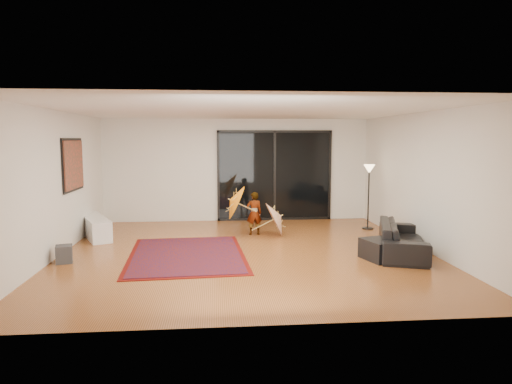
{
  "coord_description": "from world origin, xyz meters",
  "views": [
    {
      "loc": [
        -0.58,
        -8.59,
        2.17
      ],
      "look_at": [
        0.24,
        0.58,
        1.1
      ],
      "focal_mm": 32.0,
      "sensor_mm": 36.0,
      "label": 1
    }
  ],
  "objects": [
    {
      "name": "parasol_orange",
      "position": [
        -0.26,
        1.56,
        0.73
      ],
      "size": [
        0.5,
        0.81,
        0.85
      ],
      "rotation": [
        0.0,
        -1.13,
        0.0
      ],
      "color": "orange",
      "rests_on": "child"
    },
    {
      "name": "ottoman",
      "position": [
        2.43,
        -0.75,
        0.18
      ],
      "size": [
        0.8,
        0.8,
        0.37
      ],
      "primitive_type": "cube",
      "rotation": [
        0.0,
        0.0,
        0.29
      ],
      "color": "black",
      "rests_on": "floor"
    },
    {
      "name": "media_console",
      "position": [
        -3.25,
        1.66,
        0.23
      ],
      "size": [
        1.04,
        1.65,
        0.45
      ],
      "primitive_type": "cube",
      "rotation": [
        0.0,
        0.0,
        0.43
      ],
      "color": "white",
      "rests_on": "floor"
    },
    {
      "name": "sliding_door",
      "position": [
        1.0,
        3.47,
        1.2
      ],
      "size": [
        3.06,
        0.07,
        2.4
      ],
      "color": "black",
      "rests_on": "wall_back"
    },
    {
      "name": "painting",
      "position": [
        -3.46,
        1.0,
        1.65
      ],
      "size": [
        0.04,
        1.28,
        1.08
      ],
      "color": "black",
      "rests_on": "wall_left"
    },
    {
      "name": "wall_back",
      "position": [
        0.0,
        3.5,
        1.35
      ],
      "size": [
        7.0,
        0.0,
        7.0
      ],
      "primitive_type": "plane",
      "rotation": [
        1.57,
        0.0,
        0.0
      ],
      "color": "silver",
      "rests_on": "floor"
    },
    {
      "name": "child",
      "position": [
        0.29,
        1.61,
        0.49
      ],
      "size": [
        0.39,
        0.28,
        0.98
      ],
      "primitive_type": "imported",
      "rotation": [
        0.0,
        0.0,
        3.29
      ],
      "color": "#999999",
      "rests_on": "floor"
    },
    {
      "name": "persian_rug",
      "position": [
        -1.13,
        -0.13,
        0.01
      ],
      "size": [
        2.3,
        3.09,
        0.02
      ],
      "rotation": [
        0.0,
        0.0,
        0.06
      ],
      "color": "#540B07",
      "rests_on": "floor"
    },
    {
      "name": "floor_lamp",
      "position": [
        3.1,
        2.03,
        1.23
      ],
      "size": [
        0.27,
        0.27,
        1.56
      ],
      "color": "black",
      "rests_on": "floor"
    },
    {
      "name": "wall_right",
      "position": [
        3.5,
        0.0,
        1.35
      ],
      "size": [
        0.0,
        7.0,
        7.0
      ],
      "primitive_type": "plane",
      "rotation": [
        1.57,
        0.0,
        -1.57
      ],
      "color": "silver",
      "rests_on": "floor"
    },
    {
      "name": "wall_front",
      "position": [
        0.0,
        -3.5,
        1.35
      ],
      "size": [
        7.0,
        0.0,
        7.0
      ],
      "primitive_type": "plane",
      "rotation": [
        -1.57,
        0.0,
        0.0
      ],
      "color": "silver",
      "rests_on": "floor"
    },
    {
      "name": "sofa",
      "position": [
        2.95,
        -0.39,
        0.3
      ],
      "size": [
        1.42,
        2.21,
        0.6
      ],
      "primitive_type": "imported",
      "rotation": [
        0.0,
        0.0,
        1.24
      ],
      "color": "black",
      "rests_on": "floor"
    },
    {
      "name": "wall_left",
      "position": [
        -3.5,
        0.0,
        1.35
      ],
      "size": [
        0.0,
        7.0,
        7.0
      ],
      "primitive_type": "plane",
      "rotation": [
        1.57,
        0.0,
        1.57
      ],
      "color": "silver",
      "rests_on": "floor"
    },
    {
      "name": "speaker",
      "position": [
        -3.25,
        -0.47,
        0.16
      ],
      "size": [
        0.34,
        0.34,
        0.31
      ],
      "primitive_type": "cube",
      "rotation": [
        0.0,
        0.0,
        0.27
      ],
      "color": "#424244",
      "rests_on": "floor"
    },
    {
      "name": "ceiling",
      "position": [
        0.0,
        0.0,
        2.7
      ],
      "size": [
        7.0,
        7.0,
        0.0
      ],
      "primitive_type": "plane",
      "rotation": [
        3.14,
        0.0,
        0.0
      ],
      "color": "white",
      "rests_on": "wall_back"
    },
    {
      "name": "floor",
      "position": [
        0.0,
        0.0,
        0.0
      ],
      "size": [
        7.0,
        7.0,
        0.0
      ],
      "primitive_type": "plane",
      "color": "#A1582C",
      "rests_on": "ground"
    },
    {
      "name": "parasol_white",
      "position": [
        0.89,
        1.46,
        0.5
      ],
      "size": [
        0.53,
        0.83,
        0.91
      ],
      "rotation": [
        0.0,
        1.12,
        0.0
      ],
      "color": "silver",
      "rests_on": "floor"
    }
  ]
}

